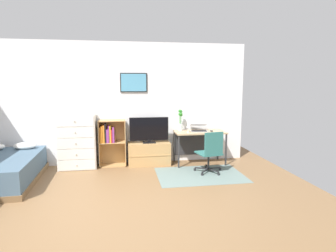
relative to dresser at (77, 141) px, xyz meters
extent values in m
plane|color=brown|center=(0.72, -2.15, -0.58)|extent=(7.20, 7.20, 0.00)
cube|color=white|center=(0.72, 0.28, 0.77)|extent=(6.12, 0.06, 2.70)
cube|color=black|center=(1.22, 0.23, 1.24)|extent=(0.59, 0.02, 0.42)
cube|color=#4C93B7|center=(1.22, 0.22, 1.24)|extent=(0.55, 0.01, 0.38)
cube|color=slate|center=(2.46, -0.87, -0.58)|extent=(1.70, 1.20, 0.01)
ellipsoid|color=white|center=(-1.03, -0.04, -0.05)|extent=(0.45, 0.30, 0.14)
cube|color=white|center=(0.00, 0.01, 0.00)|extent=(0.78, 0.42, 1.16)
cube|color=silver|center=(0.00, -0.21, -0.46)|extent=(0.74, 0.01, 0.21)
sphere|color=#A59E8C|center=(0.00, -0.23, -0.46)|extent=(0.03, 0.03, 0.03)
cube|color=silver|center=(0.00, -0.21, -0.23)|extent=(0.74, 0.01, 0.21)
sphere|color=#A59E8C|center=(0.00, -0.23, -0.23)|extent=(0.03, 0.03, 0.03)
cube|color=silver|center=(0.00, -0.21, 0.00)|extent=(0.74, 0.01, 0.21)
sphere|color=#A59E8C|center=(0.00, -0.23, 0.00)|extent=(0.03, 0.03, 0.03)
cube|color=silver|center=(0.00, -0.21, 0.23)|extent=(0.74, 0.01, 0.21)
sphere|color=#A59E8C|center=(0.00, -0.23, 0.23)|extent=(0.03, 0.03, 0.03)
cube|color=silver|center=(0.00, -0.21, 0.46)|extent=(0.74, 0.01, 0.21)
sphere|color=#A59E8C|center=(0.00, -0.23, 0.46)|extent=(0.03, 0.03, 0.03)
cube|color=tan|center=(0.45, 0.07, -0.07)|extent=(0.02, 0.30, 1.01)
cube|color=tan|center=(1.01, 0.07, -0.07)|extent=(0.02, 0.30, 1.01)
cube|color=tan|center=(0.73, 0.07, -0.57)|extent=(0.57, 0.30, 0.02)
cube|color=tan|center=(0.73, 0.07, -0.05)|extent=(0.54, 0.30, 0.02)
cube|color=tan|center=(0.73, 0.07, 0.42)|extent=(0.54, 0.30, 0.02)
cube|color=tan|center=(0.73, 0.21, -0.07)|extent=(0.57, 0.01, 1.01)
cube|color=orange|center=(0.48, 0.01, 0.12)|extent=(0.02, 0.17, 0.33)
cube|color=orange|center=(0.51, 0.02, 0.13)|extent=(0.03, 0.19, 0.36)
cube|color=orange|center=(0.55, 0.04, 0.14)|extent=(0.04, 0.23, 0.38)
cube|color=black|center=(0.59, 0.01, 0.16)|extent=(0.02, 0.18, 0.42)
cube|color=#8C388C|center=(0.63, 0.04, 0.10)|extent=(0.04, 0.22, 0.29)
cube|color=#8C388C|center=(0.66, 0.04, 0.14)|extent=(0.02, 0.24, 0.37)
cube|color=gold|center=(0.69, 0.02, 0.13)|extent=(0.02, 0.18, 0.36)
cube|color=red|center=(0.72, 0.01, 0.10)|extent=(0.02, 0.18, 0.28)
cube|color=#8C388C|center=(0.76, 0.01, 0.12)|extent=(0.04, 0.18, 0.33)
cube|color=tan|center=(1.53, 0.02, -0.33)|extent=(0.93, 0.40, 0.50)
cube|color=tan|center=(1.53, -0.19, -0.33)|extent=(0.93, 0.01, 0.02)
cube|color=black|center=(1.53, 0.00, -0.07)|extent=(0.28, 0.16, 0.02)
cube|color=black|center=(1.53, 0.00, -0.04)|extent=(0.06, 0.04, 0.05)
cube|color=black|center=(1.53, 0.00, 0.23)|extent=(0.85, 0.02, 0.51)
cube|color=black|center=(1.53, -0.02, 0.23)|extent=(0.82, 0.01, 0.48)
cube|color=tan|center=(2.66, -0.08, 0.14)|extent=(1.12, 0.59, 0.03)
cube|color=#2D2D30|center=(2.13, -0.34, -0.23)|extent=(0.03, 0.03, 0.71)
cube|color=#2D2D30|center=(3.19, -0.34, -0.23)|extent=(0.03, 0.03, 0.71)
cube|color=#2D2D30|center=(2.13, 0.19, -0.23)|extent=(0.03, 0.03, 0.71)
cube|color=#2D2D30|center=(3.19, 0.19, -0.23)|extent=(0.03, 0.03, 0.71)
cube|color=#2D2D30|center=(2.66, 0.21, -0.19)|extent=(1.06, 0.02, 0.50)
cylinder|color=#232326|center=(2.95, -0.65, -0.56)|extent=(0.05, 0.05, 0.05)
cube|color=#232326|center=(2.81, -0.68, -0.52)|extent=(0.28, 0.09, 0.02)
cylinder|color=#232326|center=(2.71, -0.43, -0.56)|extent=(0.05, 0.05, 0.05)
cube|color=#232326|center=(2.69, -0.57, -0.52)|extent=(0.06, 0.28, 0.02)
cylinder|color=#232326|center=(2.42, -0.59, -0.56)|extent=(0.05, 0.05, 0.05)
cube|color=#232326|center=(2.55, -0.65, -0.52)|extent=(0.27, 0.14, 0.02)
cylinder|color=#232326|center=(2.49, -0.91, -0.56)|extent=(0.05, 0.05, 0.05)
cube|color=#232326|center=(2.58, -0.81, -0.52)|extent=(0.21, 0.23, 0.02)
cylinder|color=#232326|center=(2.82, -0.95, -0.56)|extent=(0.05, 0.05, 0.05)
cube|color=#232326|center=(2.75, -0.83, -0.52)|extent=(0.16, 0.26, 0.02)
cylinder|color=#232326|center=(2.68, -0.71, -0.35)|extent=(0.04, 0.04, 0.30)
cube|color=#2D6B66|center=(2.68, -0.71, -0.19)|extent=(0.52, 0.52, 0.03)
cube|color=#2D6B66|center=(2.72, -0.90, 0.05)|extent=(0.40, 0.11, 0.45)
cube|color=#B7B7BC|center=(2.64, -0.07, 0.16)|extent=(0.40, 0.30, 0.01)
cube|color=black|center=(2.64, -0.07, 0.17)|extent=(0.37, 0.27, 0.00)
cube|color=#B7B7BC|center=(2.67, 0.08, 0.28)|extent=(0.39, 0.28, 0.07)
cube|color=black|center=(2.66, 0.08, 0.29)|extent=(0.37, 0.26, 0.06)
ellipsoid|color=#262628|center=(2.91, -0.14, 0.17)|extent=(0.06, 0.10, 0.03)
cylinder|color=silver|center=(2.25, 0.08, 0.24)|extent=(0.09, 0.09, 0.16)
cylinder|color=#3D8438|center=(2.26, 0.08, 0.36)|extent=(0.01, 0.01, 0.31)
sphere|color=#308B2C|center=(2.26, 0.08, 0.52)|extent=(0.07, 0.07, 0.07)
cylinder|color=#3D8438|center=(2.26, 0.10, 0.40)|extent=(0.01, 0.01, 0.39)
sphere|color=#308B2C|center=(2.26, 0.10, 0.59)|extent=(0.07, 0.07, 0.07)
cylinder|color=#3D8438|center=(2.24, 0.10, 0.37)|extent=(0.01, 0.01, 0.32)
sphere|color=#308B2C|center=(2.24, 0.10, 0.53)|extent=(0.07, 0.07, 0.07)
cylinder|color=#3D8438|center=(2.23, 0.07, 0.41)|extent=(0.01, 0.01, 0.40)
sphere|color=#308B2C|center=(2.23, 0.07, 0.61)|extent=(0.07, 0.07, 0.07)
cylinder|color=#3D8438|center=(2.25, 0.06, 0.38)|extent=(0.01, 0.01, 0.34)
sphere|color=#308B2C|center=(2.25, 0.06, 0.54)|extent=(0.07, 0.07, 0.07)
cylinder|color=silver|center=(2.37, -0.14, 0.16)|extent=(0.06, 0.06, 0.01)
cylinder|color=silver|center=(2.37, -0.14, 0.21)|extent=(0.01, 0.01, 0.10)
cone|color=silver|center=(2.37, -0.14, 0.30)|extent=(0.07, 0.07, 0.07)
camera|label=1|loc=(0.97, -6.09, 1.22)|focal=30.10mm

